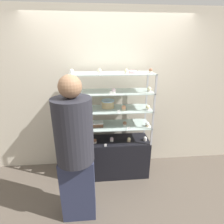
% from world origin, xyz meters
% --- Properties ---
extents(ground_plane, '(20.00, 20.00, 0.00)m').
position_xyz_m(ground_plane, '(0.00, 0.00, 0.00)').
color(ground_plane, brown).
extents(back_wall, '(8.00, 0.05, 2.60)m').
position_xyz_m(back_wall, '(0.00, 0.36, 1.30)').
color(back_wall, beige).
rests_on(back_wall, ground_plane).
extents(display_base, '(1.18, 0.42, 0.63)m').
position_xyz_m(display_base, '(0.00, 0.00, 0.32)').
color(display_base, black).
rests_on(display_base, ground_plane).
extents(display_riser_lower, '(1.18, 0.42, 0.26)m').
position_xyz_m(display_riser_lower, '(0.00, 0.00, 0.88)').
color(display_riser_lower, '#B7B7BC').
rests_on(display_riser_lower, display_base).
extents(display_riser_middle, '(1.18, 0.42, 0.26)m').
position_xyz_m(display_riser_middle, '(0.00, 0.00, 1.14)').
color(display_riser_middle, '#B7B7BC').
rests_on(display_riser_middle, display_riser_lower).
extents(display_riser_upper, '(1.18, 0.42, 0.26)m').
position_xyz_m(display_riser_upper, '(0.00, 0.00, 1.41)').
color(display_riser_upper, '#B7B7BC').
rests_on(display_riser_upper, display_riser_middle).
extents(display_riser_top, '(1.18, 0.42, 0.26)m').
position_xyz_m(display_riser_top, '(0.00, 0.00, 1.67)').
color(display_riser_top, '#B7B7BC').
rests_on(display_riser_top, display_riser_upper).
extents(layer_cake_centerpiece, '(0.19, 0.19, 0.12)m').
position_xyz_m(layer_cake_centerpiece, '(-0.06, 0.06, 1.22)').
color(layer_cake_centerpiece, '#DBBC84').
rests_on(layer_cake_centerpiece, display_riser_middle).
extents(sheet_cake_frosted, '(0.24, 0.13, 0.06)m').
position_xyz_m(sheet_cake_frosted, '(-0.26, -0.02, 0.93)').
color(sheet_cake_frosted, brown).
rests_on(sheet_cake_frosted, display_riser_lower).
extents(cupcake_0, '(0.06, 0.06, 0.07)m').
position_xyz_m(cupcake_0, '(-0.54, -0.09, 0.67)').
color(cupcake_0, beige).
rests_on(cupcake_0, display_base).
extents(cupcake_1, '(0.06, 0.06, 0.07)m').
position_xyz_m(cupcake_1, '(-0.27, -0.07, 0.67)').
color(cupcake_1, beige).
rests_on(cupcake_1, display_base).
extents(cupcake_2, '(0.06, 0.06, 0.07)m').
position_xyz_m(cupcake_2, '(-0.01, -0.04, 0.67)').
color(cupcake_2, white).
rests_on(cupcake_2, display_base).
extents(cupcake_3, '(0.06, 0.06, 0.07)m').
position_xyz_m(cupcake_3, '(0.26, -0.07, 0.67)').
color(cupcake_3, '#CCB28C').
rests_on(cupcake_3, display_base).
extents(cupcake_4, '(0.06, 0.06, 0.07)m').
position_xyz_m(cupcake_4, '(0.52, -0.07, 0.67)').
color(cupcake_4, white).
rests_on(cupcake_4, display_base).
extents(price_tag_0, '(0.04, 0.00, 0.04)m').
position_xyz_m(price_tag_0, '(-0.11, -0.19, 0.65)').
color(price_tag_0, white).
rests_on(price_tag_0, display_base).
extents(cupcake_5, '(0.06, 0.06, 0.07)m').
position_xyz_m(cupcake_5, '(-0.52, -0.11, 0.93)').
color(cupcake_5, white).
rests_on(cupcake_5, display_riser_lower).
extents(cupcake_6, '(0.06, 0.06, 0.07)m').
position_xyz_m(cupcake_6, '(0.19, -0.05, 0.93)').
color(cupcake_6, white).
rests_on(cupcake_6, display_riser_lower).
extents(cupcake_7, '(0.06, 0.06, 0.07)m').
position_xyz_m(cupcake_7, '(0.53, -0.11, 0.93)').
color(cupcake_7, '#CCB28C').
rests_on(cupcake_7, display_riser_lower).
extents(price_tag_1, '(0.04, 0.00, 0.04)m').
position_xyz_m(price_tag_1, '(0.22, -0.19, 0.92)').
color(price_tag_1, white).
rests_on(price_tag_1, display_riser_lower).
extents(cupcake_8, '(0.06, 0.06, 0.08)m').
position_xyz_m(cupcake_8, '(-0.52, -0.08, 1.20)').
color(cupcake_8, beige).
rests_on(cupcake_8, display_riser_middle).
extents(cupcake_9, '(0.06, 0.06, 0.08)m').
position_xyz_m(cupcake_9, '(0.16, -0.08, 1.20)').
color(cupcake_9, '#CCB28C').
rests_on(cupcake_9, display_riser_middle).
extents(cupcake_10, '(0.06, 0.06, 0.08)m').
position_xyz_m(cupcake_10, '(0.52, -0.10, 1.20)').
color(cupcake_10, white).
rests_on(cupcake_10, display_riser_middle).
extents(price_tag_2, '(0.04, 0.00, 0.04)m').
position_xyz_m(price_tag_2, '(0.08, -0.19, 1.18)').
color(price_tag_2, white).
rests_on(price_tag_2, display_riser_middle).
extents(cupcake_11, '(0.06, 0.06, 0.07)m').
position_xyz_m(cupcake_11, '(-0.54, -0.09, 1.46)').
color(cupcake_11, beige).
rests_on(cupcake_11, display_riser_upper).
extents(cupcake_12, '(0.06, 0.06, 0.07)m').
position_xyz_m(cupcake_12, '(0.01, -0.11, 1.46)').
color(cupcake_12, white).
rests_on(cupcake_12, display_riser_upper).
extents(cupcake_13, '(0.06, 0.06, 0.07)m').
position_xyz_m(cupcake_13, '(0.53, -0.05, 1.46)').
color(cupcake_13, beige).
rests_on(cupcake_13, display_riser_upper).
extents(price_tag_3, '(0.04, 0.00, 0.04)m').
position_xyz_m(price_tag_3, '(-0.03, -0.19, 1.45)').
color(price_tag_3, white).
rests_on(price_tag_3, display_riser_upper).
extents(cupcake_14, '(0.05, 0.05, 0.06)m').
position_xyz_m(cupcake_14, '(-0.54, -0.05, 1.72)').
color(cupcake_14, white).
rests_on(cupcake_14, display_riser_top).
extents(cupcake_15, '(0.05, 0.05, 0.06)m').
position_xyz_m(cupcake_15, '(-0.17, -0.04, 1.72)').
color(cupcake_15, '#CCB28C').
rests_on(cupcake_15, display_riser_top).
extents(cupcake_16, '(0.05, 0.05, 0.06)m').
position_xyz_m(cupcake_16, '(0.19, -0.10, 1.72)').
color(cupcake_16, beige).
rests_on(cupcake_16, display_riser_top).
extents(cupcake_17, '(0.05, 0.05, 0.06)m').
position_xyz_m(cupcake_17, '(0.53, -0.06, 1.72)').
color(cupcake_17, beige).
rests_on(cupcake_17, display_riser_top).
extents(price_tag_4, '(0.04, 0.00, 0.04)m').
position_xyz_m(price_tag_4, '(-0.18, -0.19, 1.71)').
color(price_tag_4, white).
rests_on(price_tag_4, display_riser_top).
extents(donut_glazed, '(0.13, 0.13, 0.03)m').
position_xyz_m(donut_glazed, '(0.28, -0.03, 1.71)').
color(donut_glazed, '#EFB2BC').
rests_on(donut_glazed, display_riser_top).
extents(customer_figure, '(0.42, 0.42, 1.78)m').
position_xyz_m(customer_figure, '(-0.48, -0.76, 0.95)').
color(customer_figure, '#282D47').
rests_on(customer_figure, ground_plane).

